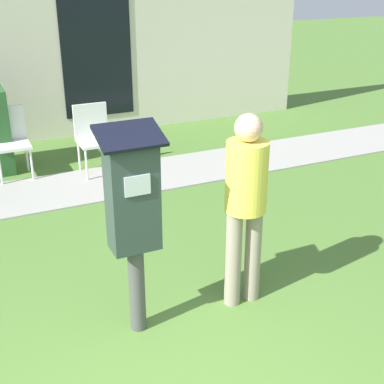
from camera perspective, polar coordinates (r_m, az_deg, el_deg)
sidewalk at (r=6.68m, az=-16.04°, el=-0.17°), size 12.00×1.10×0.02m
parking_meter at (r=3.71m, az=-6.31°, el=-1.58°), size 0.44×0.31×1.59m
person_standing at (r=4.08m, az=5.74°, el=-0.54°), size 0.32×0.32×1.58m
outdoor_chair_middle at (r=7.20m, az=-18.86°, el=5.59°), size 0.44×0.44×0.90m
outdoor_chair_right at (r=7.07m, az=-10.47°, el=6.16°), size 0.44×0.44×0.90m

